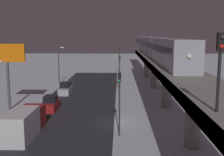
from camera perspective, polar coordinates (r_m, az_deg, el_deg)
ground_plane at (r=32.92m, az=0.02°, el=-8.99°), size 240.00×240.00×0.00m
avenue_asphalt at (r=33.47m, az=-9.12°, el=-8.80°), size 11.00×85.16×0.01m
elevated_railway at (r=32.35m, az=13.10°, el=0.13°), size 5.00×85.16×6.17m
subway_train at (r=63.83m, az=7.52°, el=6.84°), size 2.94×74.07×3.40m
rail_signal at (r=14.83m, az=21.15°, el=3.73°), size 0.36×0.41×4.00m
sedan_silver at (r=48.90m, az=-9.44°, el=-2.24°), size 1.80×4.46×1.97m
sedan_red at (r=38.81m, az=-12.40°, el=-5.21°), size 1.80×4.04×1.97m
box_truck at (r=29.57m, az=-17.46°, el=-8.75°), size 2.40×7.40×2.80m
traffic_light_near at (r=27.60m, az=1.53°, el=-3.46°), size 0.32×0.44×6.40m
traffic_light_mid at (r=49.82m, az=1.55°, el=2.04°), size 0.32×0.44×6.40m
traffic_light_far at (r=72.20m, az=1.56°, el=4.14°), size 0.32×0.44×6.40m
traffic_light_distant at (r=94.64m, az=1.56°, el=5.25°), size 0.32×0.44×6.40m
commercial_billboard at (r=39.45m, az=-20.61°, el=3.54°), size 4.80×0.36×8.90m
street_lamp_far at (r=57.87m, az=-10.61°, el=3.45°), size 1.35×0.44×7.65m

